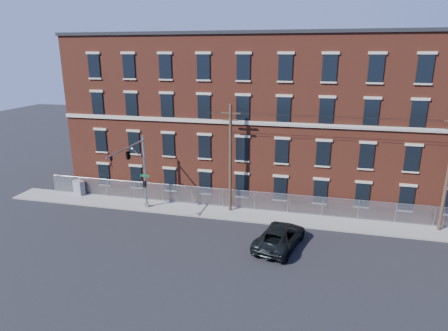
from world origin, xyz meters
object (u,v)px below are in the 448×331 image
Objects in this scene: utility_pole_near at (230,157)px; utility_cabinet at (79,188)px; traffic_signal_mast at (132,161)px; pickup_truck at (280,236)px.

utility_cabinet is (-16.33, 0.40, -4.47)m from utility_pole_near.
utility_pole_near is (8.00, 3.42, -0.05)m from traffic_signal_mast.
utility_pole_near is at bearing 18.78° from utility_cabinet.
pickup_truck is (13.22, -2.37, -4.56)m from traffic_signal_mast.
pickup_truck is at bearing 4.17° from utility_cabinet.
traffic_signal_mast is 10.22m from utility_cabinet.
traffic_signal_mast reaches higher than utility_cabinet.
traffic_signal_mast is 14.19m from pickup_truck.
utility_pole_near is 6.68× the size of utility_cabinet.
utility_cabinet is at bearing -2.01° from pickup_truck.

